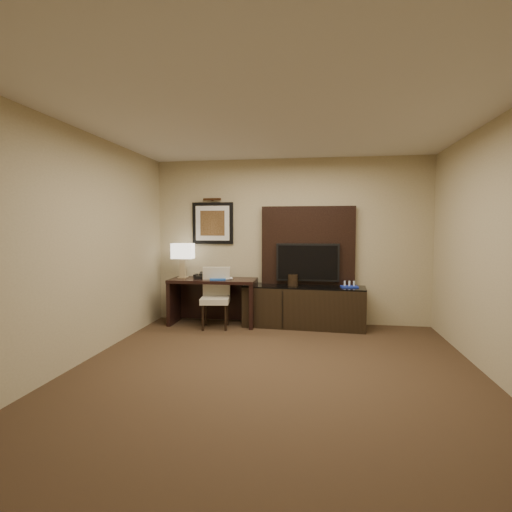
% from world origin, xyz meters
% --- Properties ---
extents(floor, '(4.50, 5.00, 0.01)m').
position_xyz_m(floor, '(0.00, 0.00, -0.01)').
color(floor, '#372619').
rests_on(floor, ground).
extents(ceiling, '(4.50, 5.00, 0.01)m').
position_xyz_m(ceiling, '(0.00, 0.00, 2.70)').
color(ceiling, silver).
rests_on(ceiling, wall_back).
extents(wall_back, '(4.50, 0.01, 2.70)m').
position_xyz_m(wall_back, '(0.00, 2.50, 1.35)').
color(wall_back, tan).
rests_on(wall_back, floor).
extents(wall_front, '(4.50, 0.01, 2.70)m').
position_xyz_m(wall_front, '(0.00, -2.50, 1.35)').
color(wall_front, tan).
rests_on(wall_front, floor).
extents(wall_left, '(0.01, 5.00, 2.70)m').
position_xyz_m(wall_left, '(-2.25, 0.00, 1.35)').
color(wall_left, tan).
rests_on(wall_left, floor).
extents(wall_right, '(0.01, 5.00, 2.70)m').
position_xyz_m(wall_right, '(2.25, 0.00, 1.35)').
color(wall_right, tan).
rests_on(wall_right, floor).
extents(desk, '(1.40, 0.61, 0.75)m').
position_xyz_m(desk, '(-1.22, 2.15, 0.37)').
color(desk, black).
rests_on(desk, floor).
extents(credenza, '(1.93, 0.65, 0.65)m').
position_xyz_m(credenza, '(0.25, 2.20, 0.33)').
color(credenza, black).
rests_on(credenza, floor).
extents(tv_wall_panel, '(1.50, 0.12, 1.30)m').
position_xyz_m(tv_wall_panel, '(0.30, 2.44, 1.27)').
color(tv_wall_panel, black).
rests_on(tv_wall_panel, wall_back).
extents(tv, '(1.00, 0.08, 0.60)m').
position_xyz_m(tv, '(0.30, 2.34, 1.02)').
color(tv, black).
rests_on(tv, tv_wall_panel).
extents(artwork, '(0.70, 0.04, 0.70)m').
position_xyz_m(artwork, '(-1.30, 2.48, 1.65)').
color(artwork, black).
rests_on(artwork, wall_back).
extents(picture_light, '(0.04, 0.04, 0.30)m').
position_xyz_m(picture_light, '(-1.30, 2.44, 2.05)').
color(picture_light, '#412314').
rests_on(picture_light, wall_back).
extents(desk_chair, '(0.50, 0.56, 0.91)m').
position_xyz_m(desk_chair, '(-1.12, 1.92, 0.45)').
color(desk_chair, beige).
rests_on(desk_chair, floor).
extents(table_lamp, '(0.38, 0.28, 0.55)m').
position_xyz_m(table_lamp, '(-1.74, 2.22, 1.02)').
color(table_lamp, tan).
rests_on(table_lamp, desk).
extents(desk_phone, '(0.22, 0.20, 0.10)m').
position_xyz_m(desk_phone, '(-1.42, 2.15, 0.80)').
color(desk_phone, black).
rests_on(desk_phone, desk).
extents(blue_folder, '(0.33, 0.38, 0.02)m').
position_xyz_m(blue_folder, '(-1.13, 2.12, 0.76)').
color(blue_folder, '#1A4DAC').
rests_on(blue_folder, desk).
extents(book, '(0.15, 0.06, 0.21)m').
position_xyz_m(book, '(-1.05, 2.14, 0.85)').
color(book, '#BDAA94').
rests_on(book, desk).
extents(ice_bucket, '(0.18, 0.18, 0.18)m').
position_xyz_m(ice_bucket, '(0.07, 2.20, 0.75)').
color(ice_bucket, black).
rests_on(ice_bucket, credenza).
extents(minibar_tray, '(0.27, 0.19, 0.09)m').
position_xyz_m(minibar_tray, '(0.95, 2.18, 0.70)').
color(minibar_tray, '#1B32B4').
rests_on(minibar_tray, credenza).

